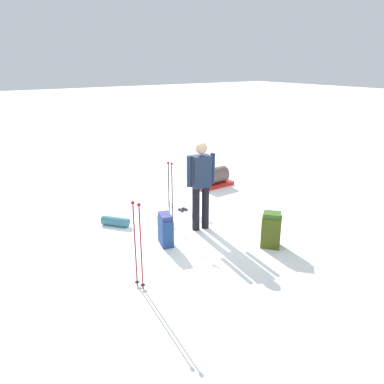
# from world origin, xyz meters

# --- Properties ---
(ground_plane) EXTENTS (80.00, 80.00, 0.00)m
(ground_plane) POSITION_xyz_m (0.00, 0.00, 0.00)
(ground_plane) COLOR white
(skier_standing) EXTENTS (0.27, 0.56, 1.70)m
(skier_standing) POSITION_xyz_m (-0.21, -0.06, 0.95)
(skier_standing) COLOR black
(skier_standing) RESTS_ON ground_plane
(ski_pair_near) EXTENTS (1.77, 0.32, 0.05)m
(ski_pair_near) POSITION_xyz_m (0.74, -0.26, 0.01)
(ski_pair_near) COLOR silver
(ski_pair_near) RESTS_ON ground_plane
(backpack_large_dark) EXTENTS (0.42, 0.41, 0.63)m
(backpack_large_dark) POSITION_xyz_m (-1.49, -0.64, 0.31)
(backpack_large_dark) COLOR #424D14
(backpack_large_dark) RESTS_ON ground_plane
(backpack_bright) EXTENTS (0.40, 0.29, 0.58)m
(backpack_bright) POSITION_xyz_m (-0.40, 0.83, 0.28)
(backpack_bright) COLOR navy
(backpack_bright) RESTS_ON ground_plane
(ski_poles_planted_near) EXTENTS (0.15, 0.09, 1.30)m
(ski_poles_planted_near) POSITION_xyz_m (0.21, 0.35, 0.72)
(ski_poles_planted_near) COLOR black
(ski_poles_planted_near) RESTS_ON ground_plane
(ski_poles_planted_far) EXTENTS (0.18, 0.10, 1.31)m
(ski_poles_planted_far) POSITION_xyz_m (-1.34, 1.82, 0.73)
(ski_poles_planted_far) COLOR maroon
(ski_poles_planted_far) RESTS_ON ground_plane
(gear_sled) EXTENTS (0.50, 1.06, 0.49)m
(gear_sled) POSITION_xyz_m (1.71, -1.84, 0.22)
(gear_sled) COLOR red
(gear_sled) RESTS_ON ground_plane
(sleeping_mat_rolled) EXTENTS (0.54, 0.49, 0.18)m
(sleeping_mat_rolled) POSITION_xyz_m (0.84, 1.25, 0.09)
(sleeping_mat_rolled) COLOR teal
(sleeping_mat_rolled) RESTS_ON ground_plane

